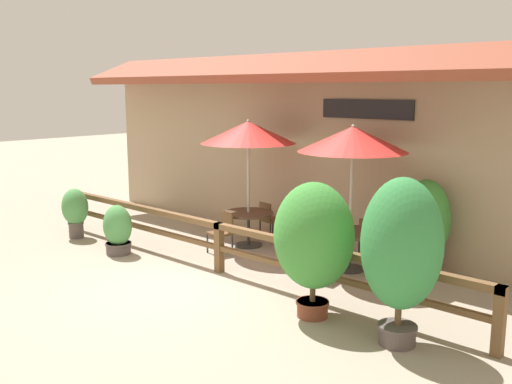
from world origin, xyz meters
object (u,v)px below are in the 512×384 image
Objects in this scene: patio_umbrella_middle at (353,139)px; chair_middle_streetside at (321,254)px; patio_umbrella_near at (248,132)px; potted_plant_corner_fern at (425,224)px; potted_plant_small_flowering at (118,230)px; potted_plant_entrance_palm at (401,248)px; potted_plant_tall_tropical at (75,210)px; potted_plant_broad_leaf at (314,238)px; dining_table_middle at (350,239)px; dining_table_near at (248,219)px; chair_near_streetside at (222,231)px; chair_middle_wallside at (371,237)px; chair_near_wallside at (269,218)px.

patio_umbrella_middle is 2.17m from chair_middle_streetside.
patio_umbrella_near is 1.55× the size of potted_plant_corner_fern.
chair_middle_streetside is 0.82× the size of potted_plant_small_flowering.
potted_plant_entrance_palm reaches higher than chair_middle_streetside.
potted_plant_small_flowering is at bearing -179.67° from potted_plant_entrance_palm.
potted_plant_entrance_palm is (2.35, -1.50, 0.87)m from chair_middle_streetside.
potted_plant_corner_fern is (7.14, 2.97, 0.29)m from potted_plant_tall_tropical.
patio_umbrella_middle is at bearing 110.14° from potted_plant_broad_leaf.
patio_umbrella_middle reaches higher than chair_middle_streetside.
potted_plant_corner_fern is (1.14, 0.73, 0.34)m from dining_table_middle.
patio_umbrella_middle is at bearing 29.49° from potted_plant_small_flowering.
potted_plant_entrance_palm reaches higher than potted_plant_broad_leaf.
dining_table_middle is 0.83m from chair_middle_streetside.
dining_table_near is 1.06× the size of potted_plant_small_flowering.
potted_plant_small_flowering is 0.46× the size of potted_plant_entrance_palm.
potted_plant_corner_fern is (3.74, 1.56, 0.47)m from chair_near_streetside.
potted_plant_small_flowering is at bearing -149.84° from potted_plant_corner_fern.
patio_umbrella_near is at bearing 100.93° from chair_near_streetside.
potted_plant_corner_fern reaches higher than potted_plant_tall_tropical.
chair_near_wallside is at bearing 1.62° from chair_middle_wallside.
potted_plant_small_flowering reaches higher than chair_near_streetside.
dining_table_near is 3.81m from potted_plant_corner_fern.
patio_umbrella_near is 2.66× the size of potted_plant_small_flowering.
patio_umbrella_near and patio_umbrella_middle have the same top height.
potted_plant_broad_leaf is (5.00, 0.04, 0.71)m from potted_plant_small_flowering.
patio_umbrella_middle is 6.66m from potted_plant_tall_tropical.
patio_umbrella_middle is 1.34× the size of potted_plant_broad_leaf.
patio_umbrella_near reaches higher than potted_plant_small_flowering.
potted_plant_corner_fern is (1.23, 1.54, 0.47)m from chair_middle_streetside.
patio_umbrella_near is at bearing 105.06° from chair_near_wallside.
potted_plant_tall_tropical is (-3.43, -2.18, -1.83)m from patio_umbrella_near.
potted_plant_small_flowering is 1.85m from potted_plant_tall_tropical.
potted_plant_broad_leaf is at bearing -69.86° from dining_table_middle.
patio_umbrella_near is 3.24× the size of chair_middle_streetside.
patio_umbrella_near is 1.34× the size of potted_plant_broad_leaf.
dining_table_near is at bearing 55.36° from potted_plant_small_flowering.
potted_plant_entrance_palm is at bearing 0.01° from potted_plant_broad_leaf.
potted_plant_corner_fern is at bearing 110.30° from potted_plant_entrance_palm.
patio_umbrella_near is at bearing 155.02° from potted_plant_entrance_palm.
dining_table_near is 1.00× the size of dining_table_middle.
patio_umbrella_middle is (2.57, 0.06, 1.88)m from dining_table_near.
potted_plant_tall_tropical reaches higher than dining_table_middle.
chair_near_streetside is 0.31× the size of patio_umbrella_middle.
dining_table_middle is at bearing 1.27° from patio_umbrella_near.
chair_middle_wallside is (2.57, 1.65, 0.00)m from chair_near_streetside.
patio_umbrella_middle is 3.24× the size of chair_middle_wallside.
patio_umbrella_middle is at bearing -90.00° from dining_table_middle.
potted_plant_small_flowering is 0.58× the size of potted_plant_corner_fern.
potted_plant_small_flowering is 0.90× the size of potted_plant_tall_tropical.
potted_plant_small_flowering reaches higher than dining_table_near.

